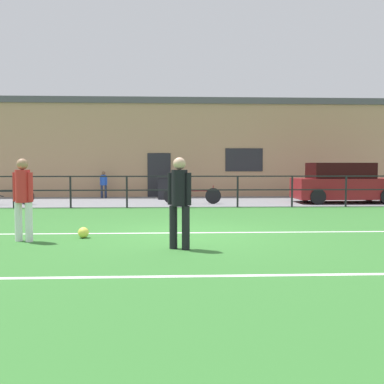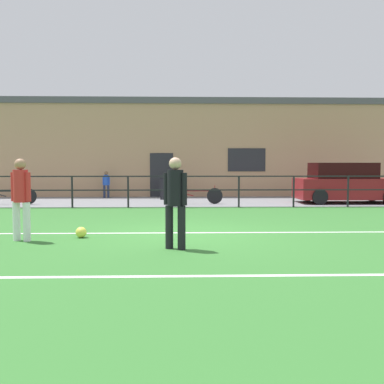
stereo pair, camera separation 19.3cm
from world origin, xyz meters
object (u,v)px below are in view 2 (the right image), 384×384
at_px(parked_car_red, 346,184).
at_px(bicycle_parked_0, 194,196).
at_px(spectator_child, 106,183).
at_px(player_striker, 21,194).
at_px(soccer_ball_match, 81,232).
at_px(player_goalkeeper, 175,197).
at_px(bicycle_parked_1, 6,196).
at_px(trash_bin_0, 168,188).

bearing_deg(parked_car_red, bicycle_parked_0, -177.00).
height_order(spectator_child, parked_car_red, parked_car_red).
bearing_deg(parked_car_red, player_striker, -140.20).
bearing_deg(bicycle_parked_0, soccer_ball_match, -109.20).
height_order(player_goalkeeper, soccer_ball_match, player_goalkeeper).
distance_m(player_goalkeeper, bicycle_parked_1, 11.02).
height_order(player_goalkeeper, spectator_child, player_goalkeeper).
bearing_deg(bicycle_parked_0, spectator_child, 141.15).
xyz_separation_m(bicycle_parked_0, trash_bin_0, (-1.08, 2.33, 0.17)).
height_order(player_striker, bicycle_parked_0, player_striker).
relative_size(player_goalkeeper, parked_car_red, 0.41).
height_order(soccer_ball_match, trash_bin_0, trash_bin_0).
distance_m(player_striker, parked_car_red, 12.82).
relative_size(player_striker, bicycle_parked_1, 0.73).
height_order(player_striker, soccer_ball_match, player_striker).
distance_m(player_striker, bicycle_parked_1, 8.64).
xyz_separation_m(player_striker, bicycle_parked_1, (-3.49, 7.88, -0.60)).
relative_size(player_striker, spectator_child, 1.35).
xyz_separation_m(player_goalkeeper, spectator_child, (-3.32, 11.98, -0.23)).
relative_size(player_striker, bicycle_parked_0, 0.74).
xyz_separation_m(soccer_ball_match, trash_bin_0, (1.54, 9.86, 0.40)).
bearing_deg(player_goalkeeper, parked_car_red, -101.46).
bearing_deg(parked_car_red, bicycle_parked_1, -178.62).
xyz_separation_m(parked_car_red, bicycle_parked_1, (-13.34, -0.32, -0.43)).
height_order(soccer_ball_match, bicycle_parked_0, bicycle_parked_0).
bearing_deg(player_goalkeeper, spectator_child, -49.54).
bearing_deg(bicycle_parked_0, bicycle_parked_1, 180.00).
distance_m(bicycle_parked_1, trash_bin_0, 6.57).
bearing_deg(parked_car_red, player_goalkeeper, -126.42).
distance_m(player_striker, bicycle_parked_0, 8.74).
xyz_separation_m(spectator_child, parked_car_red, (10.06, -2.86, 0.06)).
xyz_separation_m(soccer_ball_match, bicycle_parked_0, (2.62, 7.53, 0.23)).
bearing_deg(bicycle_parked_0, player_striker, -115.33).
bearing_deg(player_goalkeeper, player_striker, 8.44).
distance_m(player_striker, trash_bin_0, 10.56).
bearing_deg(spectator_child, player_goalkeeper, 109.70).
xyz_separation_m(player_striker, bicycle_parked_0, (3.73, 7.88, -0.60)).
bearing_deg(bicycle_parked_1, player_striker, -66.11).
bearing_deg(player_striker, spectator_child, -70.06).
bearing_deg(bicycle_parked_0, parked_car_red, 3.00).
bearing_deg(spectator_child, soccer_ball_match, 101.22).
height_order(parked_car_red, trash_bin_0, parked_car_red).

